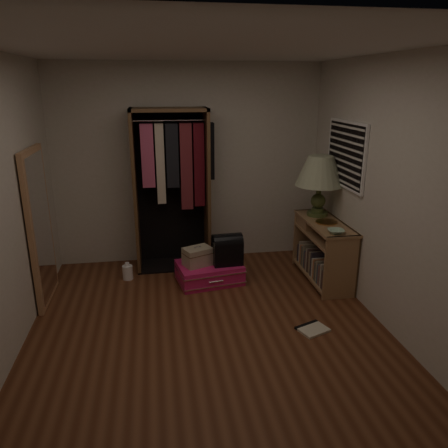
{
  "coord_description": "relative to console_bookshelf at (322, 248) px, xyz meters",
  "views": [
    {
      "loc": [
        -0.46,
        -3.72,
        2.32
      ],
      "look_at": [
        0.3,
        0.95,
        0.8
      ],
      "focal_mm": 35.0,
      "sensor_mm": 36.0,
      "label": 1
    }
  ],
  "objects": [
    {
      "name": "ground",
      "position": [
        -1.54,
        -1.04,
        -0.4
      ],
      "size": [
        4.0,
        4.0,
        0.0
      ],
      "primitive_type": "plane",
      "color": "#562C18",
      "rests_on": "ground"
    },
    {
      "name": "room_walls",
      "position": [
        -1.46,
        -1.0,
        1.1
      ],
      "size": [
        3.52,
        4.02,
        2.6
      ],
      "color": "beige",
      "rests_on": "ground"
    },
    {
      "name": "console_bookshelf",
      "position": [
        0.0,
        0.0,
        0.0
      ],
      "size": [
        0.42,
        1.12,
        0.75
      ],
      "color": "#976E49",
      "rests_on": "ground"
    },
    {
      "name": "open_wardrobe",
      "position": [
        -1.74,
        0.73,
        0.82
      ],
      "size": [
        1.02,
        0.5,
        2.05
      ],
      "color": "brown",
      "rests_on": "ground"
    },
    {
      "name": "floor_mirror",
      "position": [
        -3.24,
        -0.04,
        0.45
      ],
      "size": [
        0.06,
        0.8,
        1.7
      ],
      "color": "tan",
      "rests_on": "ground"
    },
    {
      "name": "pink_suitcase",
      "position": [
        -1.38,
        0.12,
        -0.28
      ],
      "size": [
        0.85,
        0.68,
        0.24
      ],
      "rotation": [
        0.0,
        0.0,
        0.16
      ],
      "color": "#D71A61",
      "rests_on": "ground"
    },
    {
      "name": "train_case",
      "position": [
        -1.53,
        0.1,
        -0.05
      ],
      "size": [
        0.39,
        0.34,
        0.24
      ],
      "rotation": [
        0.0,
        0.0,
        0.41
      ],
      "color": "tan",
      "rests_on": "pink_suitcase"
    },
    {
      "name": "black_bag",
      "position": [
        -1.17,
        0.08,
        0.04
      ],
      "size": [
        0.37,
        0.25,
        0.38
      ],
      "rotation": [
        0.0,
        0.0,
        0.07
      ],
      "color": "black",
      "rests_on": "pink_suitcase"
    },
    {
      "name": "table_lamp",
      "position": [
        0.0,
        0.23,
        0.9
      ],
      "size": [
        0.62,
        0.62,
        0.75
      ],
      "rotation": [
        0.0,
        0.0,
        -0.03
      ],
      "color": "#425127",
      "rests_on": "console_bookshelf"
    },
    {
      "name": "brass_tray",
      "position": [
        0.0,
        -0.08,
        0.36
      ],
      "size": [
        0.31,
        0.31,
        0.01
      ],
      "rotation": [
        0.0,
        0.0,
        -0.21
      ],
      "color": "#A4753F",
      "rests_on": "console_bookshelf"
    },
    {
      "name": "ceramic_bowl",
      "position": [
        -0.05,
        -0.47,
        0.38
      ],
      "size": [
        0.2,
        0.2,
        0.04
      ],
      "primitive_type": "imported",
      "rotation": [
        0.0,
        0.0,
        -0.1
      ],
      "color": "#A5C6AA",
      "rests_on": "console_bookshelf"
    },
    {
      "name": "white_jug",
      "position": [
        -2.38,
        0.34,
        -0.3
      ],
      "size": [
        0.14,
        0.14,
        0.22
      ],
      "rotation": [
        0.0,
        0.0,
        0.1
      ],
      "color": "white",
      "rests_on": "ground"
    },
    {
      "name": "floor_book",
      "position": [
        -0.53,
        -1.16,
        -0.38
      ],
      "size": [
        0.34,
        0.31,
        0.03
      ],
      "rotation": [
        0.0,
        0.0,
        0.38
      ],
      "color": "beige",
      "rests_on": "ground"
    }
  ]
}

